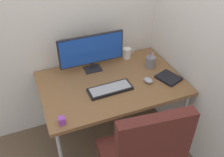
{
  "coord_description": "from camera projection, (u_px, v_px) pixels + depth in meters",
  "views": [
    {
      "loc": [
        -0.65,
        -1.65,
        2.07
      ],
      "look_at": [
        -0.03,
        -0.08,
        0.82
      ],
      "focal_mm": 39.62,
      "sensor_mm": 36.0,
      "label": 1
    }
  ],
  "objects": [
    {
      "name": "ground_plane",
      "position": [
        112.0,
        135.0,
        2.66
      ],
      "size": [
        8.0,
        8.0,
        0.0
      ],
      "primitive_type": "plane",
      "color": "brown"
    },
    {
      "name": "wall_side_right",
      "position": [
        205.0,
        7.0,
        1.85
      ],
      "size": [
        0.04,
        2.45,
        2.8
      ],
      "primitive_type": "cube",
      "color": "silver",
      "rests_on": "ground_plane"
    },
    {
      "name": "desk",
      "position": [
        112.0,
        85.0,
        2.25
      ],
      "size": [
        1.27,
        0.83,
        0.72
      ],
      "color": "brown",
      "rests_on": "ground_plane"
    },
    {
      "name": "monitor",
      "position": [
        92.0,
        51.0,
        2.27
      ],
      "size": [
        0.62,
        0.13,
        0.36
      ],
      "color": "black",
      "rests_on": "desk"
    },
    {
      "name": "keyboard",
      "position": [
        110.0,
        89.0,
        2.12
      ],
      "size": [
        0.39,
        0.16,
        0.03
      ],
      "color": "black",
      "rests_on": "desk"
    },
    {
      "name": "mouse",
      "position": [
        148.0,
        80.0,
        2.21
      ],
      "size": [
        0.09,
        0.11,
        0.04
      ],
      "primitive_type": "ellipsoid",
      "rotation": [
        0.0,
        0.0,
        0.34
      ],
      "color": "#9EA0A5",
      "rests_on": "desk"
    },
    {
      "name": "pen_holder",
      "position": [
        150.0,
        62.0,
        2.39
      ],
      "size": [
        0.09,
        0.09,
        0.18
      ],
      "color": "slate",
      "rests_on": "desk"
    },
    {
      "name": "notebook",
      "position": [
        168.0,
        78.0,
        2.25
      ],
      "size": [
        0.22,
        0.24,
        0.02
      ],
      "primitive_type": "cube",
      "rotation": [
        0.0,
        0.0,
        0.34
      ],
      "color": "black",
      "rests_on": "desk"
    },
    {
      "name": "coffee_mug",
      "position": [
        127.0,
        53.0,
        2.53
      ],
      "size": [
        0.12,
        0.08,
        0.1
      ],
      "color": "white",
      "rests_on": "desk"
    },
    {
      "name": "desk_clamp_accessory",
      "position": [
        62.0,
        121.0,
        1.8
      ],
      "size": [
        0.05,
        0.05,
        0.06
      ],
      "primitive_type": "cube",
      "color": "purple",
      "rests_on": "desk"
    }
  ]
}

